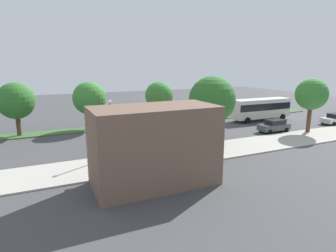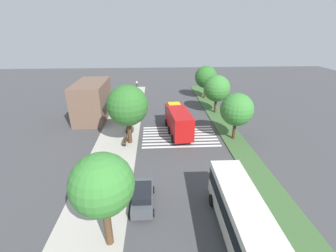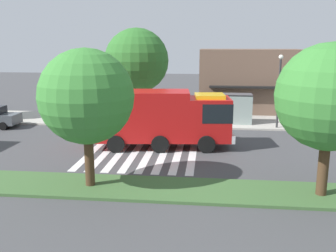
{
  "view_description": "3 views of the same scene",
  "coord_description": "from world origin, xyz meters",
  "px_view_note": "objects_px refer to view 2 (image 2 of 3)",
  "views": [
    {
      "loc": [
        16.93,
        33.21,
        9.22
      ],
      "look_at": [
        2.1,
        0.86,
        1.4
      ],
      "focal_mm": 30.53,
      "sensor_mm": 36.0,
      "label": 1
    },
    {
      "loc": [
        -28.27,
        3.32,
        14.45
      ],
      "look_at": [
        1.97,
        1.61,
        1.3
      ],
      "focal_mm": 24.8,
      "sensor_mm": 36.0,
      "label": 2
    },
    {
      "loc": [
        5.37,
        -23.79,
        6.73
      ],
      "look_at": [
        2.67,
        0.83,
        1.28
      ],
      "focal_mm": 40.64,
      "sensor_mm": 36.0,
      "label": 3
    }
  ],
  "objects_px": {
    "bench_west_of_shelter": "(125,141)",
    "median_tree_west": "(217,89)",
    "bench_near_shelter": "(128,128)",
    "sidewalk_tree_west": "(128,106)",
    "parked_car_mid": "(143,196)",
    "transit_bus": "(243,218)",
    "bus_stop_shelter": "(130,111)",
    "fire_truck": "(178,119)",
    "median_tree_center": "(206,77)",
    "street_lamp": "(137,95)",
    "sidewalk_tree_far_west": "(102,185)",
    "median_tree_far_west": "(237,110)"
  },
  "relations": [
    {
      "from": "parked_car_mid",
      "to": "median_tree_center",
      "type": "relative_size",
      "value": 0.65
    },
    {
      "from": "fire_truck",
      "to": "median_tree_far_west",
      "type": "xyz_separation_m",
      "value": [
        -2.68,
        -7.45,
        2.27
      ]
    },
    {
      "from": "transit_bus",
      "to": "fire_truck",
      "type": "bearing_deg",
      "value": -170.94
    },
    {
      "from": "bus_stop_shelter",
      "to": "median_tree_center",
      "type": "bearing_deg",
      "value": -50.01
    },
    {
      "from": "fire_truck",
      "to": "bench_near_shelter",
      "type": "bearing_deg",
      "value": 79.75
    },
    {
      "from": "bench_near_shelter",
      "to": "bus_stop_shelter",
      "type": "bearing_deg",
      "value": 0.3
    },
    {
      "from": "fire_truck",
      "to": "transit_bus",
      "type": "distance_m",
      "value": 19.0
    },
    {
      "from": "bus_stop_shelter",
      "to": "street_lamp",
      "type": "distance_m",
      "value": 4.11
    },
    {
      "from": "transit_bus",
      "to": "sidewalk_tree_west",
      "type": "relative_size",
      "value": 1.34
    },
    {
      "from": "bench_near_shelter",
      "to": "sidewalk_tree_west",
      "type": "height_order",
      "value": "sidewalk_tree_west"
    },
    {
      "from": "bus_stop_shelter",
      "to": "sidewalk_tree_west",
      "type": "relative_size",
      "value": 0.45
    },
    {
      "from": "bench_near_shelter",
      "to": "sidewalk_tree_far_west",
      "type": "height_order",
      "value": "sidewalk_tree_far_west"
    },
    {
      "from": "transit_bus",
      "to": "sidewalk_tree_west",
      "type": "bearing_deg",
      "value": -148.41
    },
    {
      "from": "transit_bus",
      "to": "median_tree_west",
      "type": "xyz_separation_m",
      "value": [
        26.65,
        -4.69,
        2.38
      ]
    },
    {
      "from": "bus_stop_shelter",
      "to": "bench_near_shelter",
      "type": "xyz_separation_m",
      "value": [
        -4.0,
        -0.02,
        -1.3
      ]
    },
    {
      "from": "median_tree_far_west",
      "to": "fire_truck",
      "type": "bearing_deg",
      "value": 70.19
    },
    {
      "from": "transit_bus",
      "to": "street_lamp",
      "type": "xyz_separation_m",
      "value": [
        27.0,
        9.01,
        1.43
      ]
    },
    {
      "from": "street_lamp",
      "to": "sidewalk_tree_west",
      "type": "xyz_separation_m",
      "value": [
        -11.26,
        0.4,
        1.76
      ]
    },
    {
      "from": "bench_near_shelter",
      "to": "transit_bus",
      "type": "bearing_deg",
      "value": -152.68
    },
    {
      "from": "transit_bus",
      "to": "parked_car_mid",
      "type": "bearing_deg",
      "value": -118.68
    },
    {
      "from": "fire_truck",
      "to": "median_tree_center",
      "type": "distance_m",
      "value": 18.66
    },
    {
      "from": "fire_truck",
      "to": "median_tree_west",
      "type": "xyz_separation_m",
      "value": [
        7.86,
        -7.45,
        2.42
      ]
    },
    {
      "from": "parked_car_mid",
      "to": "bus_stop_shelter",
      "type": "distance_m",
      "value": 19.54
    },
    {
      "from": "bench_west_of_shelter",
      "to": "median_tree_west",
      "type": "bearing_deg",
      "value": -52.57
    },
    {
      "from": "sidewalk_tree_far_west",
      "to": "median_tree_center",
      "type": "bearing_deg",
      "value": -21.63
    },
    {
      "from": "bench_near_shelter",
      "to": "parked_car_mid",
      "type": "bearing_deg",
      "value": -169.64
    },
    {
      "from": "median_tree_far_west",
      "to": "median_tree_center",
      "type": "relative_size",
      "value": 0.94
    },
    {
      "from": "sidewalk_tree_west",
      "to": "median_tree_center",
      "type": "height_order",
      "value": "sidewalk_tree_west"
    },
    {
      "from": "parked_car_mid",
      "to": "median_tree_far_west",
      "type": "xyz_separation_m",
      "value": [
        12.05,
        -11.9,
        3.46
      ]
    },
    {
      "from": "fire_truck",
      "to": "street_lamp",
      "type": "height_order",
      "value": "street_lamp"
    },
    {
      "from": "bench_west_of_shelter",
      "to": "sidewalk_tree_west",
      "type": "bearing_deg",
      "value": -61.07
    },
    {
      "from": "bus_stop_shelter",
      "to": "fire_truck",
      "type": "bearing_deg",
      "value": -122.18
    },
    {
      "from": "parked_car_mid",
      "to": "sidewalk_tree_west",
      "type": "relative_size",
      "value": 0.57
    },
    {
      "from": "parked_car_mid",
      "to": "bus_stop_shelter",
      "type": "relative_size",
      "value": 1.27
    },
    {
      "from": "parked_car_mid",
      "to": "transit_bus",
      "type": "bearing_deg",
      "value": -119.26
    },
    {
      "from": "street_lamp",
      "to": "bench_near_shelter",
      "type": "bearing_deg",
      "value": 172.54
    },
    {
      "from": "street_lamp",
      "to": "median_tree_center",
      "type": "distance_m",
      "value": 16.28
    },
    {
      "from": "transit_bus",
      "to": "sidewalk_tree_west",
      "type": "xyz_separation_m",
      "value": [
        15.73,
        9.41,
        3.19
      ]
    },
    {
      "from": "bus_stop_shelter",
      "to": "sidewalk_tree_west",
      "type": "xyz_separation_m",
      "value": [
        -7.64,
        -0.62,
        3.41
      ]
    },
    {
      "from": "median_tree_west",
      "to": "bench_near_shelter",
      "type": "bearing_deg",
      "value": 116.35
    },
    {
      "from": "parked_car_mid",
      "to": "median_tree_far_west",
      "type": "height_order",
      "value": "median_tree_far_west"
    },
    {
      "from": "bench_near_shelter",
      "to": "median_tree_center",
      "type": "bearing_deg",
      "value": -41.96
    },
    {
      "from": "bench_near_shelter",
      "to": "median_tree_center",
      "type": "height_order",
      "value": "median_tree_center"
    },
    {
      "from": "median_tree_west",
      "to": "fire_truck",
      "type": "bearing_deg",
      "value": 136.52
    },
    {
      "from": "street_lamp",
      "to": "sidewalk_tree_far_west",
      "type": "relative_size",
      "value": 0.79
    },
    {
      "from": "bench_west_of_shelter",
      "to": "median_tree_center",
      "type": "bearing_deg",
      "value": -35.89
    },
    {
      "from": "parked_car_mid",
      "to": "sidewalk_tree_far_west",
      "type": "distance_m",
      "value": 6.21
    },
    {
      "from": "median_tree_center",
      "to": "bus_stop_shelter",
      "type": "bearing_deg",
      "value": 129.99
    },
    {
      "from": "bench_west_of_shelter",
      "to": "sidewalk_tree_west",
      "type": "height_order",
      "value": "sidewalk_tree_west"
    },
    {
      "from": "street_lamp",
      "to": "sidewalk_tree_west",
      "type": "bearing_deg",
      "value": 177.97
    }
  ]
}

